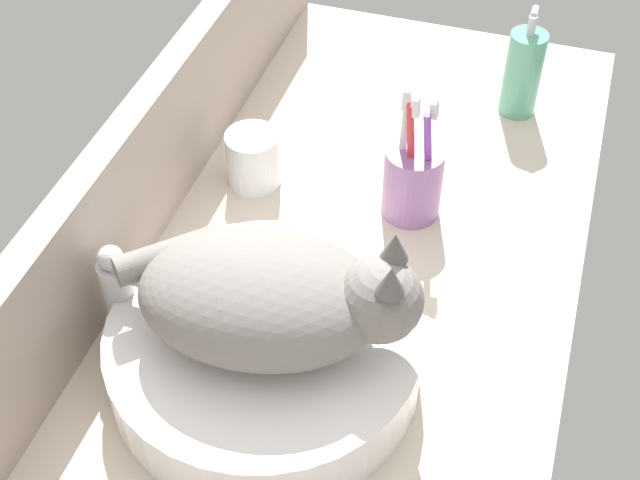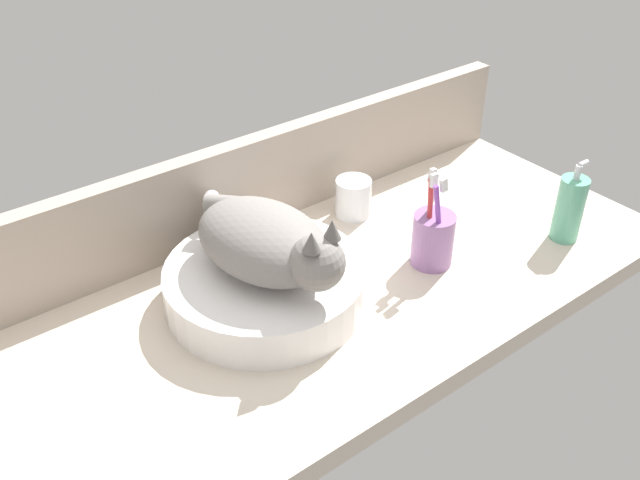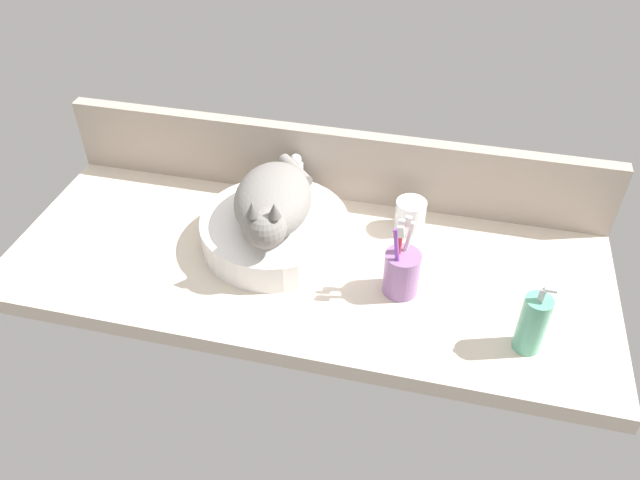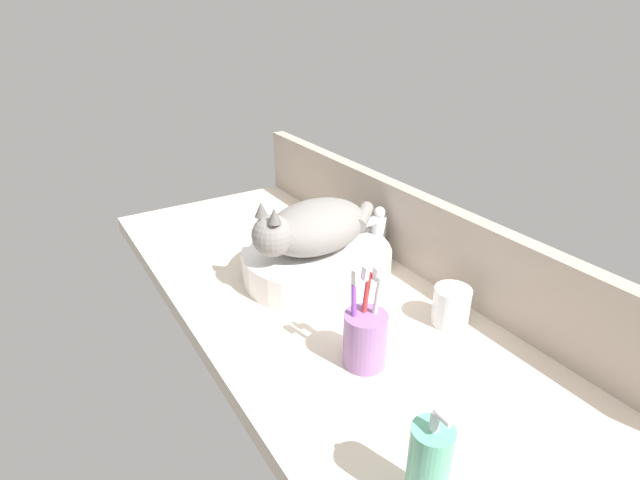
{
  "view_description": "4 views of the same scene",
  "coord_description": "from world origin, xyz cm",
  "px_view_note": "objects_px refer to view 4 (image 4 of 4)",
  "views": [
    {
      "loc": [
        -62.56,
        -19.54,
        79.64
      ],
      "look_at": [
        3.83,
        1.6,
        9.78
      ],
      "focal_mm": 50.0,
      "sensor_mm": 36.0,
      "label": 1
    },
    {
      "loc": [
        -58.43,
        -76.17,
        76.93
      ],
      "look_at": [
        0.41,
        0.26,
        11.01
      ],
      "focal_mm": 40.0,
      "sensor_mm": 36.0,
      "label": 2
    },
    {
      "loc": [
        27.23,
        -101.09,
        94.06
      ],
      "look_at": [
        4.05,
        -3.19,
        9.03
      ],
      "focal_mm": 35.0,
      "sensor_mm": 36.0,
      "label": 3
    },
    {
      "loc": [
        76.56,
        -48.3,
        57.76
      ],
      "look_at": [
        -3.03,
        1.57,
        11.94
      ],
      "focal_mm": 28.0,
      "sensor_mm": 36.0,
      "label": 4
    }
  ],
  "objects_px": {
    "sink_basin": "(317,262)",
    "toothbrush_cup": "(365,337)",
    "faucet": "(375,232)",
    "cat": "(312,227)",
    "water_glass": "(451,308)",
    "soap_dispenser": "(429,467)"
  },
  "relations": [
    {
      "from": "cat",
      "to": "faucet",
      "type": "bearing_deg",
      "value": 89.16
    },
    {
      "from": "sink_basin",
      "to": "toothbrush_cup",
      "type": "xyz_separation_m",
      "value": [
        0.3,
        -0.09,
        0.02
      ]
    },
    {
      "from": "faucet",
      "to": "toothbrush_cup",
      "type": "distance_m",
      "value": 0.39
    },
    {
      "from": "cat",
      "to": "toothbrush_cup",
      "type": "height_order",
      "value": "cat"
    },
    {
      "from": "cat",
      "to": "water_glass",
      "type": "bearing_deg",
      "value": 25.26
    },
    {
      "from": "cat",
      "to": "water_glass",
      "type": "relative_size",
      "value": 4.18
    },
    {
      "from": "faucet",
      "to": "soap_dispenser",
      "type": "height_order",
      "value": "soap_dispenser"
    },
    {
      "from": "sink_basin",
      "to": "soap_dispenser",
      "type": "xyz_separation_m",
      "value": [
        0.56,
        -0.19,
        0.03
      ]
    },
    {
      "from": "water_glass",
      "to": "faucet",
      "type": "bearing_deg",
      "value": 173.19
    },
    {
      "from": "cat",
      "to": "soap_dispenser",
      "type": "xyz_separation_m",
      "value": [
        0.56,
        -0.17,
        -0.06
      ]
    },
    {
      "from": "sink_basin",
      "to": "toothbrush_cup",
      "type": "bearing_deg",
      "value": -16.5
    },
    {
      "from": "faucet",
      "to": "water_glass",
      "type": "xyz_separation_m",
      "value": [
        0.29,
        -0.03,
        -0.04
      ]
    },
    {
      "from": "sink_basin",
      "to": "soap_dispenser",
      "type": "bearing_deg",
      "value": -18.49
    },
    {
      "from": "soap_dispenser",
      "to": "water_glass",
      "type": "xyz_separation_m",
      "value": [
        -0.27,
        0.31,
        -0.03
      ]
    },
    {
      "from": "sink_basin",
      "to": "toothbrush_cup",
      "type": "height_order",
      "value": "toothbrush_cup"
    },
    {
      "from": "faucet",
      "to": "water_glass",
      "type": "distance_m",
      "value": 0.29
    },
    {
      "from": "soap_dispenser",
      "to": "toothbrush_cup",
      "type": "xyz_separation_m",
      "value": [
        -0.26,
        0.1,
        -0.01
      ]
    },
    {
      "from": "cat",
      "to": "faucet",
      "type": "distance_m",
      "value": 0.18
    },
    {
      "from": "sink_basin",
      "to": "faucet",
      "type": "distance_m",
      "value": 0.16
    },
    {
      "from": "water_glass",
      "to": "cat",
      "type": "bearing_deg",
      "value": -154.74
    },
    {
      "from": "soap_dispenser",
      "to": "toothbrush_cup",
      "type": "distance_m",
      "value": 0.28
    },
    {
      "from": "sink_basin",
      "to": "faucet",
      "type": "bearing_deg",
      "value": 88.0
    }
  ]
}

